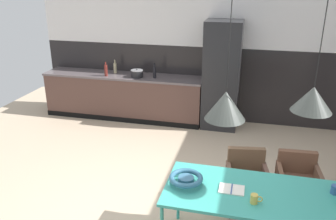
{
  "coord_description": "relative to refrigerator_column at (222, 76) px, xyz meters",
  "views": [
    {
      "loc": [
        0.88,
        -3.28,
        2.72
      ],
      "look_at": [
        -0.17,
        0.95,
        1.04
      ],
      "focal_mm": 37.22,
      "sensor_mm": 36.0,
      "label": 1
    }
  ],
  "objects": [
    {
      "name": "pendant_lamp_over_table_far",
      "position": [
        1.06,
        -3.26,
        0.74
      ],
      "size": [
        0.35,
        0.35,
        1.25
      ],
      "color": "black"
    },
    {
      "name": "kitchen_counter",
      "position": [
        -1.95,
        -0.0,
        -0.56
      ],
      "size": [
        3.23,
        0.63,
        0.89
      ],
      "color": "#513730",
      "rests_on": "ground"
    },
    {
      "name": "bottle_vinegar_dark",
      "position": [
        -2.14,
        0.09,
        -0.0
      ],
      "size": [
        0.06,
        0.06,
        0.27
      ],
      "color": "tan",
      "rests_on": "kitchen_counter"
    },
    {
      "name": "fruit_bowl",
      "position": [
        -0.02,
        -3.31,
        -0.19
      ],
      "size": [
        0.35,
        0.35,
        0.09
      ],
      "color": "#33607F",
      "rests_on": "dining_table"
    },
    {
      "name": "bottle_spice_small",
      "position": [
        -2.24,
        -0.16,
        0.01
      ],
      "size": [
        0.06,
        0.06,
        0.28
      ],
      "color": "maroon",
      "rests_on": "kitchen_counter"
    },
    {
      "name": "dining_table",
      "position": [
        0.7,
        -3.3,
        -0.3
      ],
      "size": [
        1.82,
        0.83,
        0.75
      ],
      "color": "teal",
      "rests_on": "ground"
    },
    {
      "name": "bottle_oil_tall",
      "position": [
        -1.27,
        -0.07,
        0.01
      ],
      "size": [
        0.06,
        0.06,
        0.29
      ],
      "color": "black",
      "rests_on": "kitchen_counter"
    },
    {
      "name": "refrigerator_column",
      "position": [
        0.0,
        0.0,
        0.0
      ],
      "size": [
        0.66,
        0.6,
        2.01
      ],
      "primitive_type": "cube",
      "color": "#232326",
      "rests_on": "ground"
    },
    {
      "name": "back_wall_splashback_dark",
      "position": [
        -0.34,
        0.36,
        -0.27
      ],
      "size": [
        6.71,
        0.12,
        1.46
      ],
      "primitive_type": "cube",
      "color": "black",
      "rests_on": "ground"
    },
    {
      "name": "armchair_far_side",
      "position": [
        1.18,
        -2.4,
        -0.5
      ],
      "size": [
        0.52,
        0.5,
        0.74
      ],
      "rotation": [
        0.0,
        0.0,
        3.21
      ],
      "color": "brown",
      "rests_on": "ground"
    },
    {
      "name": "cooking_pot",
      "position": [
        -1.62,
        -0.1,
        -0.04
      ],
      "size": [
        0.24,
        0.24,
        0.17
      ],
      "color": "black",
      "rests_on": "kitchen_counter"
    },
    {
      "name": "armchair_by_stool",
      "position": [
        0.58,
        -2.47,
        -0.52
      ],
      "size": [
        0.55,
        0.54,
        0.75
      ],
      "rotation": [
        0.0,
        0.0,
        3.3
      ],
      "color": "brown",
      "rests_on": "ground"
    },
    {
      "name": "pendant_lamp_over_table_near",
      "position": [
        0.33,
        -3.33,
        0.64
      ],
      "size": [
        0.37,
        0.37,
        1.36
      ],
      "color": "black"
    },
    {
      "name": "back_wall_panel_upper",
      "position": [
        -0.34,
        0.36,
        1.19
      ],
      "size": [
        6.71,
        0.12,
        1.46
      ],
      "primitive_type": "cube",
      "color": "white",
      "rests_on": "back_wall_splashback_dark"
    },
    {
      "name": "mug_tall_blue",
      "position": [
        1.42,
        -3.13,
        -0.21
      ],
      "size": [
        0.12,
        0.08,
        0.09
      ],
      "color": "#335B93",
      "rests_on": "dining_table"
    },
    {
      "name": "mug_glass_clear",
      "position": [
        0.66,
        -3.47,
        -0.21
      ],
      "size": [
        0.11,
        0.07,
        0.09
      ],
      "color": "gold",
      "rests_on": "dining_table"
    },
    {
      "name": "open_book",
      "position": [
        0.44,
        -3.31,
        -0.25
      ],
      "size": [
        0.25,
        0.18,
        0.02
      ],
      "color": "white",
      "rests_on": "dining_table"
    }
  ]
}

